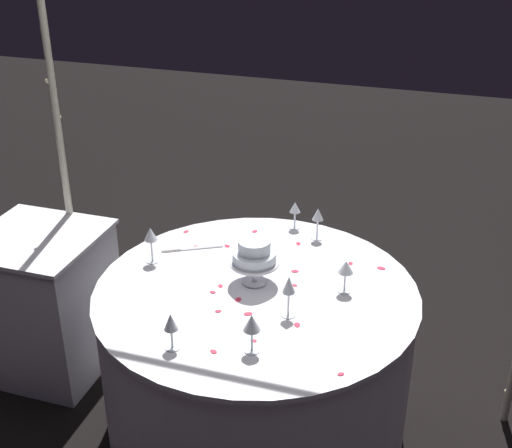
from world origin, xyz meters
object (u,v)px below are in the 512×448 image
at_px(wine_glass_2, 151,236).
at_px(wine_glass_0, 289,287).
at_px(wine_glass_5, 295,209).
at_px(cake_knife, 188,249).
at_px(wine_glass_1, 252,324).
at_px(main_table, 256,357).
at_px(side_table, 45,302).
at_px(wine_glass_6, 171,324).
at_px(wine_glass_3, 318,216).
at_px(wine_glass_4, 346,268).
at_px(tiered_cake, 254,255).
at_px(decorative_arch, 282,62).

bearing_deg(wine_glass_2, wine_glass_0, -17.93).
height_order(wine_glass_5, cake_knife, wine_glass_5).
bearing_deg(wine_glass_1, main_table, 105.73).
xyz_separation_m(side_table, wine_glass_6, (0.98, -0.57, 0.46)).
bearing_deg(wine_glass_5, wine_glass_0, -76.95).
height_order(main_table, wine_glass_0, wine_glass_0).
height_order(wine_glass_2, wine_glass_3, wine_glass_2).
bearing_deg(wine_glass_2, wine_glass_5, 44.57).
bearing_deg(wine_glass_0, wine_glass_4, 53.88).
relative_size(wine_glass_2, wine_glass_4, 1.17).
bearing_deg(wine_glass_1, side_table, 158.94).
distance_m(wine_glass_4, wine_glass_6, 0.81).
relative_size(tiered_cake, wine_glass_3, 1.33).
xyz_separation_m(decorative_arch, side_table, (-1.16, -0.28, -1.26)).
relative_size(wine_glass_0, wine_glass_4, 1.23).
bearing_deg(wine_glass_5, side_table, -155.01).
distance_m(side_table, cake_knife, 0.84).
distance_m(decorative_arch, cake_knife, 1.01).
bearing_deg(wine_glass_0, wine_glass_6, -136.48).
bearing_deg(cake_knife, wine_glass_2, -125.64).
height_order(wine_glass_0, wine_glass_3, wine_glass_0).
bearing_deg(wine_glass_6, wine_glass_1, 14.10).
distance_m(decorative_arch, wine_glass_4, 0.91).
bearing_deg(main_table, decorative_arch, 90.01).
relative_size(decorative_arch, wine_glass_5, 17.33).
relative_size(tiered_cake, wine_glass_2, 1.25).
bearing_deg(wine_glass_0, wine_glass_3, 93.49).
bearing_deg(tiered_cake, wine_glass_5, 86.72).
distance_m(decorative_arch, tiered_cake, 0.83).
bearing_deg(side_table, wine_glass_5, 24.99).
bearing_deg(wine_glass_5, wine_glass_6, -99.42).
relative_size(wine_glass_2, wine_glass_6, 1.14).
relative_size(wine_glass_1, cake_knife, 0.61).
xyz_separation_m(decorative_arch, tiered_cake, (-0.03, -0.30, -0.77)).
xyz_separation_m(wine_glass_1, wine_glass_2, (-0.65, 0.50, 0.01)).
height_order(wine_glass_1, wine_glass_4, wine_glass_1).
bearing_deg(wine_glass_1, wine_glass_2, 142.37).
xyz_separation_m(main_table, wine_glass_5, (0.01, 0.62, 0.47)).
bearing_deg(side_table, decorative_arch, 13.68).
relative_size(wine_glass_0, wine_glass_6, 1.20).
relative_size(side_table, wine_glass_5, 5.28).
xyz_separation_m(tiered_cake, wine_glass_2, (-0.51, 0.03, -0.01)).
distance_m(wine_glass_4, wine_glass_5, 0.63).
xyz_separation_m(main_table, tiered_cake, (-0.03, 0.06, 0.50)).
relative_size(wine_glass_0, wine_glass_1, 1.13).
relative_size(wine_glass_1, wine_glass_2, 0.93).
xyz_separation_m(wine_glass_1, wine_glass_5, (-0.11, 1.04, -0.02)).
relative_size(side_table, wine_glass_2, 4.33).
bearing_deg(wine_glass_1, wine_glass_0, 75.91).
bearing_deg(wine_glass_0, wine_glass_5, 103.05).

